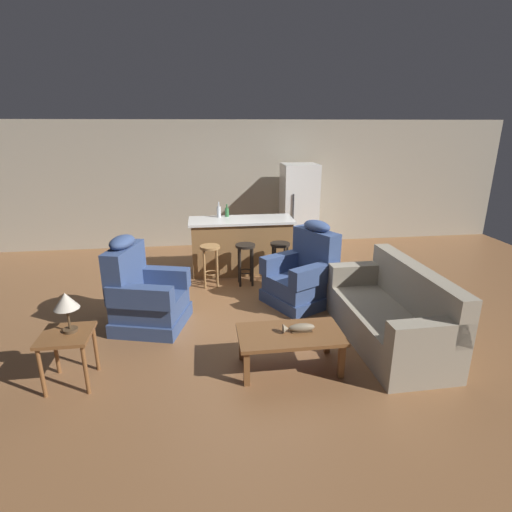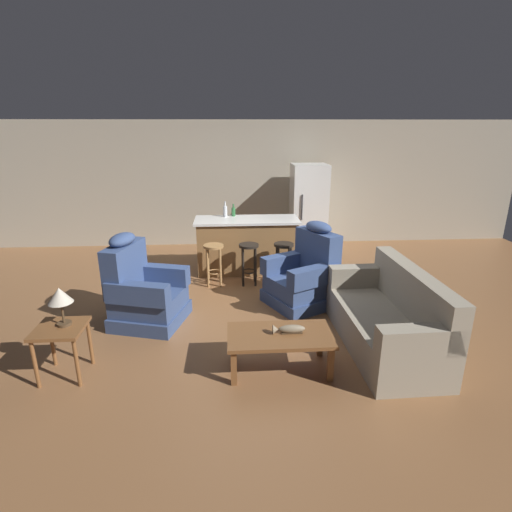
{
  "view_description": "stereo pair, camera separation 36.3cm",
  "coord_description": "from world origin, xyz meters",
  "px_view_note": "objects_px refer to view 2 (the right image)",
  "views": [
    {
      "loc": [
        -0.65,
        -5.35,
        2.5
      ],
      "look_at": [
        0.06,
        -0.1,
        0.75
      ],
      "focal_mm": 28.0,
      "sensor_mm": 36.0,
      "label": 1
    },
    {
      "loc": [
        -0.29,
        -5.39,
        2.5
      ],
      "look_at": [
        0.06,
        -0.1,
        0.75
      ],
      "focal_mm": 28.0,
      "sensor_mm": 36.0,
      "label": 2
    }
  ],
  "objects_px": {
    "couch": "(389,320)",
    "end_table": "(61,336)",
    "refrigerator": "(308,208)",
    "recliner_near_island": "(305,276)",
    "recliner_near_lamp": "(143,292)",
    "bar_stool_left": "(214,257)",
    "bar_stool_right": "(284,256)",
    "bottle_tall_green": "(225,211)",
    "kitchen_island": "(247,245)",
    "coffee_table": "(280,339)",
    "fish_figurine": "(289,329)",
    "table_lamp": "(60,297)",
    "bar_stool_middle": "(249,257)",
    "bottle_short_amber": "(233,212)"
  },
  "relations": [
    {
      "from": "fish_figurine",
      "to": "kitchen_island",
      "type": "bearing_deg",
      "value": 95.59
    },
    {
      "from": "coffee_table",
      "to": "recliner_near_lamp",
      "type": "bearing_deg",
      "value": 143.89
    },
    {
      "from": "end_table",
      "to": "bar_stool_right",
      "type": "distance_m",
      "value": 3.53
    },
    {
      "from": "recliner_near_lamp",
      "to": "end_table",
      "type": "distance_m",
      "value": 1.31
    },
    {
      "from": "bottle_tall_green",
      "to": "coffee_table",
      "type": "bearing_deg",
      "value": -79.95
    },
    {
      "from": "table_lamp",
      "to": "bar_stool_right",
      "type": "distance_m",
      "value": 3.5
    },
    {
      "from": "bar_stool_middle",
      "to": "bar_stool_right",
      "type": "height_order",
      "value": "same"
    },
    {
      "from": "fish_figurine",
      "to": "table_lamp",
      "type": "distance_m",
      "value": 2.33
    },
    {
      "from": "recliner_near_lamp",
      "to": "end_table",
      "type": "height_order",
      "value": "recliner_near_lamp"
    },
    {
      "from": "refrigerator",
      "to": "recliner_near_island",
      "type": "bearing_deg",
      "value": -101.63
    },
    {
      "from": "kitchen_island",
      "to": "end_table",
      "type": "bearing_deg",
      "value": -123.86
    },
    {
      "from": "bar_stool_left",
      "to": "refrigerator",
      "type": "distance_m",
      "value": 2.65
    },
    {
      "from": "kitchen_island",
      "to": "refrigerator",
      "type": "height_order",
      "value": "refrigerator"
    },
    {
      "from": "recliner_near_lamp",
      "to": "bar_stool_left",
      "type": "relative_size",
      "value": 1.76
    },
    {
      "from": "bar_stool_right",
      "to": "bottle_tall_green",
      "type": "bearing_deg",
      "value": 138.38
    },
    {
      "from": "refrigerator",
      "to": "table_lamp",
      "type": "bearing_deg",
      "value": -128.27
    },
    {
      "from": "coffee_table",
      "to": "refrigerator",
      "type": "relative_size",
      "value": 0.62
    },
    {
      "from": "coffee_table",
      "to": "kitchen_island",
      "type": "height_order",
      "value": "kitchen_island"
    },
    {
      "from": "table_lamp",
      "to": "bar_stool_left",
      "type": "bearing_deg",
      "value": 58.71
    },
    {
      "from": "table_lamp",
      "to": "fish_figurine",
      "type": "bearing_deg",
      "value": -1.54
    },
    {
      "from": "couch",
      "to": "end_table",
      "type": "distance_m",
      "value": 3.58
    },
    {
      "from": "bar_stool_right",
      "to": "fish_figurine",
      "type": "bearing_deg",
      "value": -96.35
    },
    {
      "from": "fish_figurine",
      "to": "couch",
      "type": "bearing_deg",
      "value": 16.67
    },
    {
      "from": "end_table",
      "to": "bar_stool_right",
      "type": "xyz_separation_m",
      "value": [
        2.6,
        2.4,
        0.01
      ]
    },
    {
      "from": "recliner_near_lamp",
      "to": "kitchen_island",
      "type": "xyz_separation_m",
      "value": [
        1.44,
        1.86,
        0.06
      ]
    },
    {
      "from": "bar_stool_left",
      "to": "bar_stool_middle",
      "type": "distance_m",
      "value": 0.56
    },
    {
      "from": "refrigerator",
      "to": "bottle_tall_green",
      "type": "height_order",
      "value": "refrigerator"
    },
    {
      "from": "bar_stool_middle",
      "to": "refrigerator",
      "type": "xyz_separation_m",
      "value": [
        1.3,
        1.83,
        0.41
      ]
    },
    {
      "from": "table_lamp",
      "to": "bar_stool_right",
      "type": "bearing_deg",
      "value": 42.6
    },
    {
      "from": "coffee_table",
      "to": "refrigerator",
      "type": "height_order",
      "value": "refrigerator"
    },
    {
      "from": "coffee_table",
      "to": "fish_figurine",
      "type": "bearing_deg",
      "value": 9.49
    },
    {
      "from": "fish_figurine",
      "to": "kitchen_island",
      "type": "distance_m",
      "value": 3.06
    },
    {
      "from": "recliner_near_island",
      "to": "bar_stool_right",
      "type": "height_order",
      "value": "recliner_near_island"
    },
    {
      "from": "coffee_table",
      "to": "bar_stool_right",
      "type": "distance_m",
      "value": 2.46
    },
    {
      "from": "refrigerator",
      "to": "couch",
      "type": "bearing_deg",
      "value": -86.71
    },
    {
      "from": "couch",
      "to": "refrigerator",
      "type": "bearing_deg",
      "value": -87.92
    },
    {
      "from": "couch",
      "to": "kitchen_island",
      "type": "bearing_deg",
      "value": -61.47
    },
    {
      "from": "recliner_near_island",
      "to": "bar_stool_right",
      "type": "distance_m",
      "value": 0.82
    },
    {
      "from": "recliner_near_lamp",
      "to": "bottle_tall_green",
      "type": "distance_m",
      "value": 2.41
    },
    {
      "from": "end_table",
      "to": "bottle_tall_green",
      "type": "bearing_deg",
      "value": 62.85
    },
    {
      "from": "recliner_near_island",
      "to": "kitchen_island",
      "type": "distance_m",
      "value": 1.62
    },
    {
      "from": "bottle_tall_green",
      "to": "couch",
      "type": "bearing_deg",
      "value": -56.58
    },
    {
      "from": "bar_stool_middle",
      "to": "bottle_tall_green",
      "type": "height_order",
      "value": "bottle_tall_green"
    },
    {
      "from": "fish_figurine",
      "to": "bar_stool_right",
      "type": "bearing_deg",
      "value": 83.65
    },
    {
      "from": "fish_figurine",
      "to": "end_table",
      "type": "height_order",
      "value": "end_table"
    },
    {
      "from": "couch",
      "to": "table_lamp",
      "type": "bearing_deg",
      "value": 3.78
    },
    {
      "from": "bar_stool_right",
      "to": "couch",
      "type": "bearing_deg",
      "value": -64.82
    },
    {
      "from": "coffee_table",
      "to": "couch",
      "type": "bearing_deg",
      "value": 16.18
    },
    {
      "from": "bar_stool_middle",
      "to": "bottle_short_amber",
      "type": "height_order",
      "value": "bottle_short_amber"
    },
    {
      "from": "couch",
      "to": "end_table",
      "type": "height_order",
      "value": "couch"
    }
  ]
}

